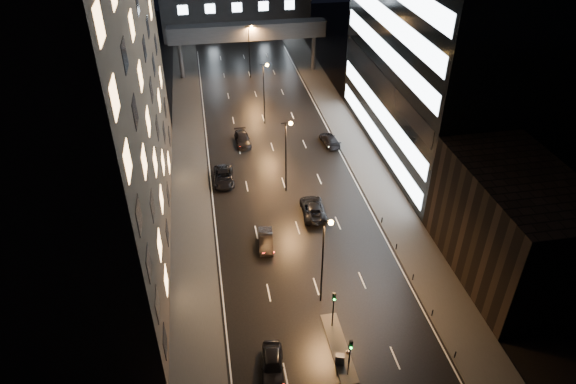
{
  "coord_description": "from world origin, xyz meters",
  "views": [
    {
      "loc": [
        -9.73,
        -27.35,
        38.41
      ],
      "look_at": [
        -0.83,
        21.94,
        4.0
      ],
      "focal_mm": 32.0,
      "sensor_mm": 36.0,
      "label": 1
    }
  ],
  "objects_px": {
    "car_away_a": "(272,364)",
    "car_toward_a": "(313,208)",
    "car_away_d": "(243,139)",
    "car_away_c": "(224,177)",
    "car_away_b": "(266,240)",
    "car_toward_b": "(330,140)",
    "utility_cabinet": "(340,359)"
  },
  "relations": [
    {
      "from": "car_away_a",
      "to": "car_toward_b",
      "type": "xyz_separation_m",
      "value": [
        14.82,
        38.65,
        -0.08
      ]
    },
    {
      "from": "car_toward_b",
      "to": "car_toward_a",
      "type": "bearing_deg",
      "value": 63.38
    },
    {
      "from": "car_away_b",
      "to": "car_toward_b",
      "type": "xyz_separation_m",
      "value": [
        12.99,
        21.9,
        -0.01
      ]
    },
    {
      "from": "utility_cabinet",
      "to": "car_away_d",
      "type": "bearing_deg",
      "value": 112.6
    },
    {
      "from": "car_away_b",
      "to": "car_away_d",
      "type": "height_order",
      "value": "car_away_d"
    },
    {
      "from": "car_away_a",
      "to": "car_away_b",
      "type": "xyz_separation_m",
      "value": [
        1.83,
        16.75,
        -0.07
      ]
    },
    {
      "from": "car_away_a",
      "to": "utility_cabinet",
      "type": "bearing_deg",
      "value": 2.71
    },
    {
      "from": "car_away_c",
      "to": "utility_cabinet",
      "type": "relative_size",
      "value": 5.37
    },
    {
      "from": "car_away_c",
      "to": "car_toward_a",
      "type": "height_order",
      "value": "car_toward_a"
    },
    {
      "from": "car_toward_b",
      "to": "utility_cabinet",
      "type": "distance_m",
      "value": 40.07
    },
    {
      "from": "car_away_c",
      "to": "car_toward_a",
      "type": "relative_size",
      "value": 0.97
    },
    {
      "from": "car_away_c",
      "to": "car_toward_b",
      "type": "height_order",
      "value": "car_away_c"
    },
    {
      "from": "car_toward_a",
      "to": "utility_cabinet",
      "type": "distance_m",
      "value": 22.32
    },
    {
      "from": "car_away_b",
      "to": "utility_cabinet",
      "type": "distance_m",
      "value": 17.66
    },
    {
      "from": "car_away_d",
      "to": "car_toward_a",
      "type": "bearing_deg",
      "value": -74.09
    },
    {
      "from": "car_away_c",
      "to": "utility_cabinet",
      "type": "xyz_separation_m",
      "value": [
        7.84,
        -31.41,
        -0.11
      ]
    },
    {
      "from": "car_away_a",
      "to": "car_away_c",
      "type": "xyz_separation_m",
      "value": [
        -1.89,
        30.98,
        -0.03
      ]
    },
    {
      "from": "car_away_a",
      "to": "car_toward_a",
      "type": "distance_m",
      "value": 23.33
    },
    {
      "from": "car_away_c",
      "to": "car_toward_a",
      "type": "xyz_separation_m",
      "value": [
        10.34,
        -9.24,
        0.03
      ]
    },
    {
      "from": "car_toward_a",
      "to": "car_toward_b",
      "type": "xyz_separation_m",
      "value": [
        6.37,
        16.9,
        -0.08
      ]
    },
    {
      "from": "car_away_a",
      "to": "car_away_d",
      "type": "relative_size",
      "value": 0.93
    },
    {
      "from": "car_away_b",
      "to": "car_away_d",
      "type": "xyz_separation_m",
      "value": [
        -0.06,
        24.44,
        0.0
      ]
    },
    {
      "from": "car_away_c",
      "to": "car_toward_b",
      "type": "distance_m",
      "value": 18.38
    },
    {
      "from": "car_away_a",
      "to": "car_toward_a",
      "type": "relative_size",
      "value": 0.82
    },
    {
      "from": "car_toward_b",
      "to": "utility_cabinet",
      "type": "relative_size",
      "value": 4.82
    },
    {
      "from": "utility_cabinet",
      "to": "car_away_c",
      "type": "bearing_deg",
      "value": 120.86
    },
    {
      "from": "car_away_a",
      "to": "car_toward_a",
      "type": "bearing_deg",
      "value": 75.63
    },
    {
      "from": "car_away_b",
      "to": "car_toward_a",
      "type": "distance_m",
      "value": 8.3
    },
    {
      "from": "car_toward_a",
      "to": "car_toward_b",
      "type": "bearing_deg",
      "value": -107.82
    },
    {
      "from": "car_away_c",
      "to": "car_away_b",
      "type": "bearing_deg",
      "value": -73.76
    },
    {
      "from": "utility_cabinet",
      "to": "car_toward_a",
      "type": "bearing_deg",
      "value": 100.42
    },
    {
      "from": "car_toward_a",
      "to": "car_away_c",
      "type": "bearing_deg",
      "value": -38.94
    }
  ]
}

